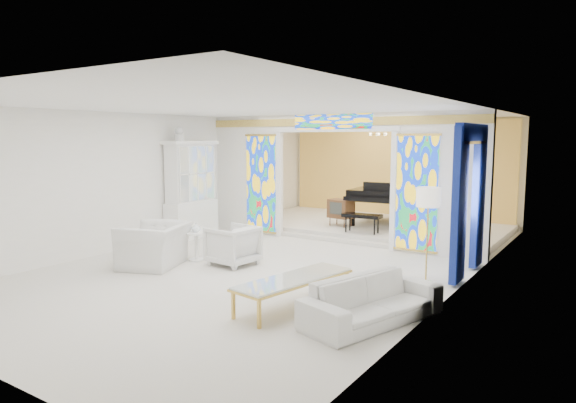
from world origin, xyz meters
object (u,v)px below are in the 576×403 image
Objects in this scene: china_cabinet at (191,191)px; coffee_table at (294,280)px; sofa at (372,300)px; armchair_left at (155,245)px; armchair_right at (233,245)px; tv_console at (341,209)px; grand_piano at (390,195)px.

china_cabinet is 5.87m from coffee_table.
sofa is (6.17, -2.97, -0.87)m from china_cabinet.
armchair_right is at bearing 106.23° from armchair_left.
armchair_right is at bearing 148.06° from coffee_table.
china_cabinet is 6.90m from sofa.
china_cabinet is at bearing -126.81° from tv_console.
tv_console is at bearing 43.10° from china_cabinet.
grand_piano is at bearing 38.36° from sofa.
grand_piano reaches higher than armchair_right.
armchair_left is 5.26m from tv_console.
grand_piano is (3.69, 3.68, -0.21)m from china_cabinet.
armchair_left is 0.43× the size of grand_piano.
china_cabinet is 2.97m from armchair_left.
sofa is (3.56, -1.40, -0.08)m from armchair_right.
grand_piano is 4.25× the size of tv_console.
armchair_left is at bearing 171.01° from coffee_table.
armchair_left is at bearing 101.99° from sofa.
china_cabinet is 3.92× the size of tv_console.
armchair_left is at bearing -59.94° from china_cabinet.
grand_piano is (1.08, 5.25, 0.57)m from armchair_right.
armchair_left is at bearing -47.66° from armchair_right.
china_cabinet reaches higher than armchair_left.
china_cabinet is 3.84m from tv_console.
armchair_right is (1.17, 0.91, -0.03)m from armchair_left.
armchair_left is 6.58m from grand_piano.
grand_piano reaches higher than sofa.
grand_piano is at bearing 172.99° from armchair_right.
tv_console is (-2.19, 5.64, 0.22)m from coffee_table.
armchair_right is at bearing 86.43° from sofa.
sofa is (4.73, -0.49, -0.11)m from armchair_left.
armchair_right reaches higher than sofa.
armchair_right is 3.82m from sofa.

